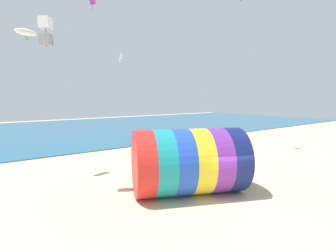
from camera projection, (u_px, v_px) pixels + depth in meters
ground_plane at (227, 199)px, 14.55m from camera, size 120.00×120.00×0.00m
sea at (57, 131)px, 43.76m from camera, size 120.00×40.00×0.10m
giant_inflatable_tube at (189, 161)px, 15.22m from camera, size 7.30×6.03×3.80m
kite_handler at (247, 173)px, 16.66m from camera, size 0.42×0.34×1.60m
kite_white_parafoil at (26, 32)px, 17.25m from camera, size 1.58×1.01×0.81m
kite_magenta_diamond at (92, 0)px, 26.74m from camera, size 0.66×0.72×1.53m
kite_white_box at (46, 31)px, 14.12m from camera, size 0.78×0.78×1.59m
kite_white_diamond at (121, 58)px, 26.30m from camera, size 0.58×0.57×1.50m
bystander_near_water at (162, 159)px, 20.44m from camera, size 0.30×0.40×1.60m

